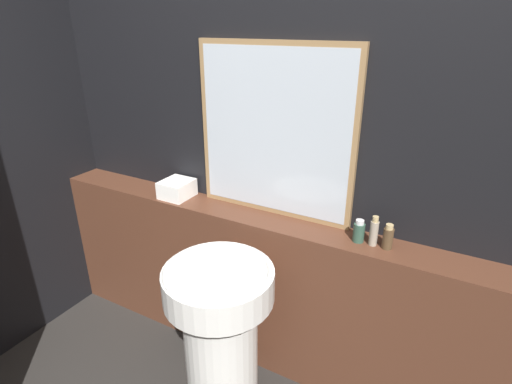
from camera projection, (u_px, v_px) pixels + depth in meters
wall_back at (293, 148)px, 1.97m from camera, size 8.00×0.06×2.50m
vanity_counter at (278, 295)px, 2.18m from camera, size 2.88×0.21×0.90m
pedestal_sink at (221, 336)px, 1.84m from camera, size 0.49×0.49×0.86m
mirror at (274, 133)px, 1.94m from camera, size 0.83×0.03×0.85m
towel_stack at (177, 189)px, 2.27m from camera, size 0.16×0.17×0.10m
shampoo_bottle at (359, 232)px, 1.81m from camera, size 0.05×0.05×0.11m
conditioner_bottle at (374, 232)px, 1.77m from camera, size 0.04×0.04×0.14m
lotion_bottle at (388, 237)px, 1.75m from camera, size 0.05×0.05×0.12m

